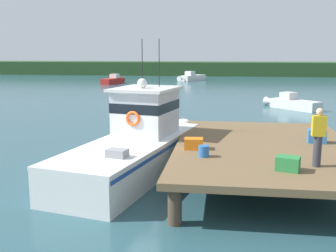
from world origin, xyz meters
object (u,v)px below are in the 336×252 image
object	(u,v)px
moored_boat_far_right	(292,103)
mooring_buoy_outer	(134,102)
moored_boat_off_the_point	(192,77)
bait_bucket	(204,151)
mooring_buoy_channel_marker	(133,100)
deckhand_by_the_boat	(318,136)
crate_stack_mid_dock	(288,164)
mooring_buoy_spare_mooring	(147,112)
crate_single_by_cleat	(317,136)
moored_boat_mid_harbor	(113,80)
crate_stack_near_edge	(194,144)
main_fishing_boat	(139,143)

from	to	relation	value
moored_boat_far_right	mooring_buoy_outer	bearing A→B (deg)	176.22
moored_boat_off_the_point	bait_bucket	bearing A→B (deg)	-85.13
mooring_buoy_channel_marker	deckhand_by_the_boat	bearing A→B (deg)	-65.32
crate_stack_mid_dock	bait_bucket	distance (m)	2.56
crate_stack_mid_dock	mooring_buoy_spare_mooring	bearing A→B (deg)	113.16
bait_bucket	mooring_buoy_outer	distance (m)	21.64
moored_boat_far_right	crate_stack_mid_dock	bearing A→B (deg)	-99.49
crate_stack_mid_dock	crate_single_by_cleat	xyz separation A→B (m)	(1.51, 3.56, 0.04)
crate_stack_mid_dock	moored_boat_far_right	bearing A→B (deg)	80.51
bait_bucket	moored_boat_mid_harbor	size ratio (longest dim) A/B	0.07
crate_stack_mid_dock	mooring_buoy_outer	bearing A→B (deg)	112.56
crate_stack_near_edge	mooring_buoy_spare_mooring	bearing A→B (deg)	106.73
moored_boat_off_the_point	mooring_buoy_spare_mooring	xyz separation A→B (m)	(-0.42, -33.74, -0.23)
moored_boat_far_right	mooring_buoy_outer	xyz separation A→B (m)	(-12.49, 0.83, -0.18)
main_fishing_boat	moored_boat_off_the_point	xyz separation A→B (m)	(-1.66, 46.25, -0.52)
main_fishing_boat	mooring_buoy_outer	size ratio (longest dim) A/B	20.62
mooring_buoy_spare_mooring	crate_single_by_cleat	bearing A→B (deg)	-56.10
moored_boat_off_the_point	moored_boat_far_right	size ratio (longest dim) A/B	1.23
moored_boat_off_the_point	moored_boat_far_right	world-z (taller)	moored_boat_off_the_point
moored_boat_off_the_point	mooring_buoy_spare_mooring	size ratio (longest dim) A/B	10.36
deckhand_by_the_boat	mooring_buoy_spare_mooring	bearing A→B (deg)	116.40
main_fishing_boat	crate_stack_mid_dock	distance (m)	5.92
crate_stack_near_edge	mooring_buoy_outer	distance (m)	20.63
main_fishing_boat	mooring_buoy_channel_marker	xyz separation A→B (m)	(-4.59, 19.21, -0.80)
crate_single_by_cleat	deckhand_by_the_boat	bearing A→B (deg)	-102.35
moored_boat_far_right	crate_single_by_cleat	bearing A→B (deg)	-96.50
crate_stack_near_edge	mooring_buoy_outer	size ratio (longest dim) A/B	1.24
crate_single_by_cleat	moored_boat_off_the_point	world-z (taller)	crate_single_by_cleat
crate_stack_near_edge	moored_boat_far_right	world-z (taller)	crate_stack_near_edge
crate_stack_mid_dock	moored_boat_far_right	distance (m)	21.16
bait_bucket	moored_boat_far_right	bearing A→B (deg)	73.67
crate_stack_near_edge	crate_single_by_cleat	size ratio (longest dim) A/B	1.00
crate_stack_mid_dock	moored_boat_mid_harbor	world-z (taller)	crate_stack_mid_dock
moored_boat_mid_harbor	moored_boat_far_right	size ratio (longest dim) A/B	1.21
crate_stack_near_edge	mooring_buoy_channel_marker	bearing A→B (deg)	107.98
mooring_buoy_channel_marker	moored_boat_mid_harbor	bearing A→B (deg)	109.73
crate_stack_near_edge	mooring_buoy_channel_marker	world-z (taller)	crate_stack_near_edge
bait_bucket	moored_boat_off_the_point	distance (m)	48.79
crate_single_by_cleat	moored_boat_off_the_point	size ratio (longest dim) A/B	0.11
crate_single_by_cleat	bait_bucket	size ratio (longest dim) A/B	1.76
main_fishing_boat	mooring_buoy_channel_marker	size ratio (longest dim) A/B	23.58
crate_stack_mid_dock	main_fishing_boat	bearing A→B (deg)	143.77
deckhand_by_the_boat	moored_boat_mid_harbor	distance (m)	45.86
main_fishing_boat	moored_boat_mid_harbor	world-z (taller)	main_fishing_boat
crate_stack_near_edge	moored_boat_far_right	bearing A→B (deg)	71.87
mooring_buoy_spare_mooring	mooring_buoy_outer	world-z (taller)	mooring_buoy_spare_mooring
crate_single_by_cleat	mooring_buoy_channel_marker	bearing A→B (deg)	119.59
main_fishing_boat	mooring_buoy_outer	distance (m)	18.68
crate_stack_mid_dock	moored_boat_off_the_point	world-z (taller)	crate_stack_mid_dock
mooring_buoy_spare_mooring	main_fishing_boat	bearing A→B (deg)	-80.57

